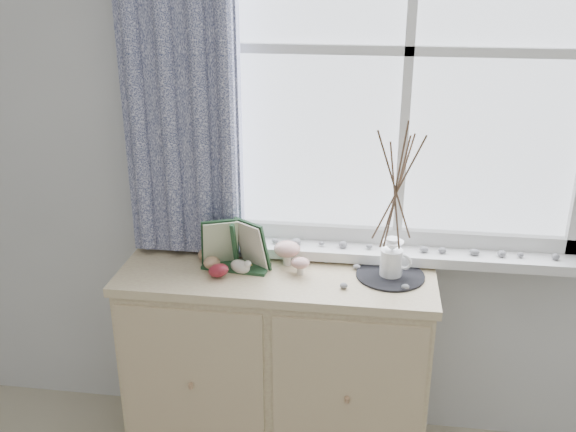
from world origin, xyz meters
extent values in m
cube|color=#B4B4B2|center=(0.00, 2.00, 1.30)|extent=(4.00, 0.04, 2.60)
cube|color=white|center=(0.30, 2.00, 1.65)|extent=(1.30, 0.01, 1.40)
cube|color=white|center=(0.30, 1.92, 0.88)|extent=(1.45, 0.16, 0.04)
cube|color=#0B123C|center=(-0.52, 1.87, 1.68)|extent=(0.44, 0.06, 1.61)
cube|color=beige|center=(-0.15, 1.75, 0.41)|extent=(1.17, 0.43, 0.81)
cube|color=beige|center=(-0.15, 1.75, 0.83)|extent=(1.20, 0.45, 0.03)
cube|color=tan|center=(-0.44, 1.53, 0.41)|extent=(0.55, 0.01, 0.75)
cube|color=tan|center=(0.14, 1.53, 0.41)|extent=(0.55, 0.01, 0.75)
cylinder|color=beige|center=(-0.12, 1.82, 0.88)|extent=(0.03, 0.03, 0.07)
ellipsoid|color=#8F1D04|center=(-0.12, 1.82, 0.92)|extent=(0.10, 0.10, 0.06)
cylinder|color=beige|center=(-0.06, 1.75, 0.87)|extent=(0.03, 0.03, 0.04)
ellipsoid|color=#8F1D04|center=(-0.06, 1.75, 0.90)|extent=(0.07, 0.07, 0.04)
ellipsoid|color=tan|center=(-0.40, 1.73, 0.88)|extent=(0.06, 0.05, 0.08)
ellipsoid|color=tan|center=(-0.44, 1.80, 0.88)|extent=(0.06, 0.05, 0.08)
ellipsoid|color=maroon|center=(-0.36, 1.67, 0.88)|extent=(0.06, 0.05, 0.08)
cylinder|color=black|center=(0.28, 1.77, 0.85)|extent=(0.26, 0.26, 0.01)
cylinder|color=white|center=(0.28, 1.77, 0.91)|extent=(0.11, 0.11, 0.10)
cone|color=white|center=(0.28, 1.77, 0.98)|extent=(0.08, 0.08, 0.04)
cylinder|color=white|center=(0.28, 1.77, 0.99)|extent=(0.05, 0.05, 0.02)
torus|color=white|center=(0.32, 1.77, 0.91)|extent=(0.06, 0.03, 0.06)
ellipsoid|color=gray|center=(0.11, 1.65, 0.86)|extent=(0.03, 0.03, 0.02)
ellipsoid|color=gray|center=(0.15, 1.81, 0.86)|extent=(0.03, 0.03, 0.02)
ellipsoid|color=gray|center=(0.33, 1.67, 0.86)|extent=(0.03, 0.03, 0.02)
ellipsoid|color=gray|center=(0.03, 1.85, 0.86)|extent=(0.03, 0.03, 0.02)
camera|label=1|loc=(0.19, -0.40, 1.95)|focal=40.00mm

